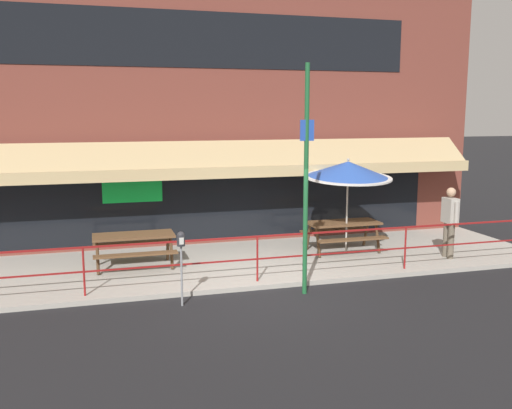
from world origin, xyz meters
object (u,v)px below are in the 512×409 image
Objects in this scene: picnic_table_centre at (343,228)px; street_sign_pole at (306,179)px; picnic_table_left at (134,241)px; patio_umbrella_centre at (348,170)px; pedestrian_walking at (450,219)px; parking_meter_near at (181,246)px.

street_sign_pole is at bearing -127.86° from picnic_table_centre.
picnic_table_left is 0.76× the size of patio_umbrella_centre.
patio_umbrella_centre is 3.13m from street_sign_pole.
patio_umbrella_centre is at bearing -90.00° from picnic_table_centre.
pedestrian_walking is 0.38× the size of street_sign_pole.
patio_umbrella_centre is 1.67× the size of parking_meter_near.
pedestrian_walking is at bearing -9.28° from picnic_table_left.
street_sign_pole is (-4.21, -1.34, 1.25)m from pedestrian_walking.
street_sign_pole reaches higher than patio_umbrella_centre.
patio_umbrella_centre reaches higher than pedestrian_walking.
picnic_table_left is 7.46m from pedestrian_walking.
picnic_table_centre is at bearing 150.45° from pedestrian_walking.
picnic_table_left is 1.00× the size of picnic_table_centre.
pedestrian_walking reaches higher than parking_meter_near.
patio_umbrella_centre is at bearing 49.95° from street_sign_pole.
parking_meter_near is at bearing -75.24° from picnic_table_left.
picnic_table_left is at bearing 141.05° from street_sign_pole.
picnic_table_centre is (5.16, 0.05, 0.00)m from picnic_table_left.
patio_umbrella_centre is 5.20m from parking_meter_near.
street_sign_pole is at bearing -130.05° from patio_umbrella_centre.
picnic_table_left and picnic_table_centre have the same top height.
picnic_table_centre is 1.49m from patio_umbrella_centre.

